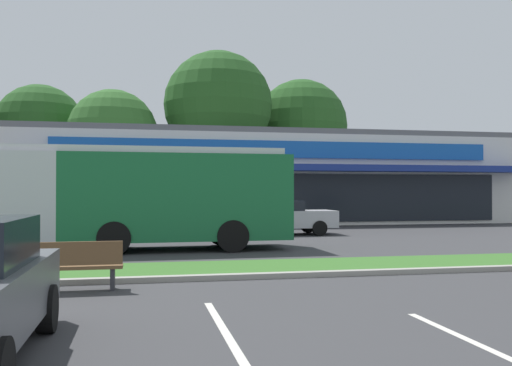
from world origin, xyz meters
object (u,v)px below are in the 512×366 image
object	(u,v)px
car_2	(281,217)
car_0	(47,219)
bus_stop_bench	(79,265)
city_bus	(83,195)

from	to	relation	value
car_2	car_0	bearing A→B (deg)	177.73
bus_stop_bench	car_2	world-z (taller)	car_2
bus_stop_bench	car_0	bearing A→B (deg)	-78.65
car_0	city_bus	bearing A→B (deg)	-71.08
bus_stop_bench	car_0	distance (m)	13.02
bus_stop_bench	city_bus	bearing A→B (deg)	-84.94
car_2	city_bus	bearing A→B (deg)	-145.79
city_bus	bus_stop_bench	bearing A→B (deg)	94.24
car_0	bus_stop_bench	bearing A→B (deg)	-78.65
bus_stop_bench	car_2	distance (m)	14.26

